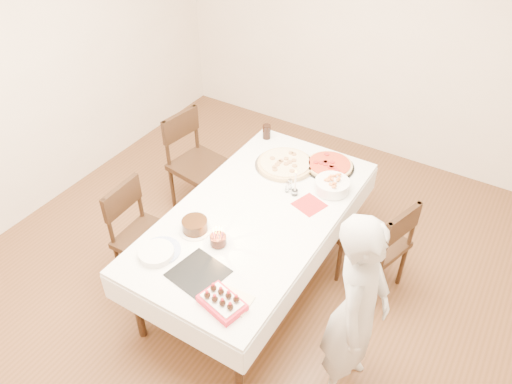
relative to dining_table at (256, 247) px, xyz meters
The scene contains 22 objects.
floor 0.40m from the dining_table, 127.82° to the right, with size 5.00×5.00×0.00m, color #54351D.
wall_back 2.59m from the dining_table, 91.82° to the left, with size 4.50×0.04×2.70m, color beige.
wall_left 2.52m from the dining_table, behind, with size 0.04×5.00×2.70m, color beige.
dining_table is the anchor object (origin of this frame).
chair_right_savory 0.95m from the dining_table, 29.10° to the left, with size 0.47×0.47×0.91m, color black, non-canonical shape.
chair_left_savory 1.10m from the dining_table, 150.96° to the left, with size 0.51×0.51×0.99m, color black, non-canonical shape.
chair_left_dessert 0.87m from the dining_table, 148.14° to the right, with size 0.48×0.48×0.93m, color black, non-canonical shape.
person 1.19m from the dining_table, 24.80° to the right, with size 0.55×0.36×1.51m, color beige.
pizza_white 0.76m from the dining_table, 99.04° to the left, with size 0.52×0.52×0.04m, color beige.
pizza_pepperoni 0.94m from the dining_table, 74.36° to the left, with size 0.43×0.43×0.04m, color red.
red_placemat 0.56m from the dining_table, 42.80° to the left, with size 0.21×0.21×0.01m, color #B21E1E.
pasta_bowl 0.79m from the dining_table, 54.84° to the left, with size 0.28×0.28×0.09m, color white.
taper_candle 0.62m from the dining_table, 65.75° to the left, with size 0.05×0.05×0.25m, color white.
shaker_pair 0.55m from the dining_table, 76.19° to the left, with size 0.08×0.08×0.09m, color white, non-canonical shape.
cola_glass 1.13m from the dining_table, 116.20° to the left, with size 0.07×0.07×0.14m, color black.
layer_cake 0.65m from the dining_table, 123.57° to the right, with size 0.24×0.24×0.10m, color black.
cake_board 0.82m from the dining_table, 90.22° to the right, with size 0.33×0.33×0.01m, color black.
birthday_cake 0.63m from the dining_table, 95.82° to the right, with size 0.12×0.12×0.13m, color #3A180F.
strawberry_box 1.00m from the dining_table, 71.83° to the right, with size 0.29×0.19×0.07m, color red, non-canonical shape.
box_lid 0.93m from the dining_table, 69.13° to the right, with size 0.26×0.17×0.02m, color beige.
plate_stack 0.92m from the dining_table, 114.61° to the right, with size 0.24×0.24×0.05m, color white.
china_plate 0.87m from the dining_table, 116.40° to the right, with size 0.28×0.28×0.01m, color white.
Camera 1 is at (1.57, -2.34, 3.27)m, focal length 35.00 mm.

